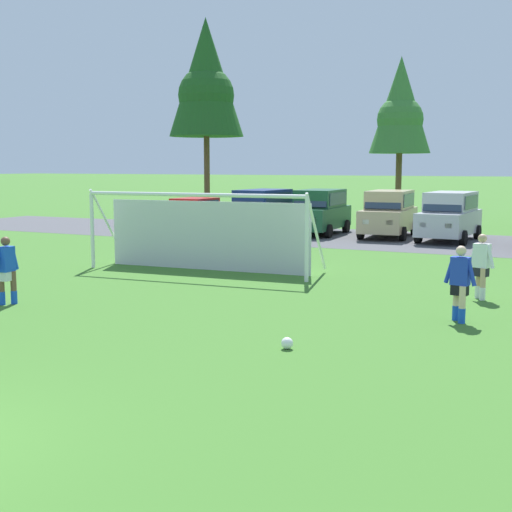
{
  "coord_description": "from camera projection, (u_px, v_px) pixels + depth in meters",
  "views": [
    {
      "loc": [
        7.49,
        -4.82,
        3.33
      ],
      "look_at": [
        1.55,
        7.52,
        1.52
      ],
      "focal_mm": 48.37,
      "sensor_mm": 36.0,
      "label": 1
    }
  ],
  "objects": [
    {
      "name": "parked_car_slot_left",
      "position": [
        262.0,
        211.0,
        33.37
      ],
      "size": [
        2.35,
        4.71,
        2.16
      ],
      "color": "navy",
      "rests_on": "ground"
    },
    {
      "name": "player_winger_left",
      "position": [
        481.0,
        267.0,
        17.14
      ],
      "size": [
        0.7,
        0.39,
        1.64
      ],
      "color": "tan",
      "rests_on": "ground"
    },
    {
      "name": "player_striker_near",
      "position": [
        460.0,
        284.0,
        14.65
      ],
      "size": [
        0.72,
        0.38,
        1.64
      ],
      "color": "beige",
      "rests_on": "ground"
    },
    {
      "name": "player_trailing_back",
      "position": [
        7.0,
        271.0,
        16.5
      ],
      "size": [
        0.32,
        0.74,
        1.64
      ],
      "color": "brown",
      "rests_on": "ground"
    },
    {
      "name": "parked_car_slot_center_left",
      "position": [
        319.0,
        211.0,
        33.31
      ],
      "size": [
        2.25,
        4.66,
        2.16
      ],
      "color": "#194C2D",
      "rests_on": "ground"
    },
    {
      "name": "tree_mid_left",
      "position": [
        400.0,
        109.0,
        40.81
      ],
      "size": [
        3.64,
        3.64,
        9.7
      ],
      "color": "brown",
      "rests_on": "ground"
    },
    {
      "name": "soccer_ball",
      "position": [
        287.0,
        343.0,
        12.54
      ],
      "size": [
        0.22,
        0.22,
        0.22
      ],
      "color": "white",
      "rests_on": "ground"
    },
    {
      "name": "soccer_goal",
      "position": [
        204.0,
        230.0,
        21.74
      ],
      "size": [
        7.52,
        2.4,
        2.57
      ],
      "color": "white",
      "rests_on": "ground"
    },
    {
      "name": "parking_lot_strip",
      "position": [
        399.0,
        240.0,
        30.74
      ],
      "size": [
        52.0,
        8.4,
        0.01
      ],
      "primitive_type": "cube",
      "color": "#4C4C51",
      "rests_on": "ground"
    },
    {
      "name": "parked_car_slot_center",
      "position": [
        389.0,
        213.0,
        32.03
      ],
      "size": [
        2.33,
        4.7,
        2.16
      ],
      "color": "tan",
      "rests_on": "ground"
    },
    {
      "name": "parked_car_slot_center_right",
      "position": [
        450.0,
        216.0,
        30.37
      ],
      "size": [
        2.34,
        4.71,
        2.16
      ],
      "color": "#B2B2BC",
      "rests_on": "ground"
    },
    {
      "name": "tree_left_edge",
      "position": [
        206.0,
        81.0,
        42.14
      ],
      "size": [
        4.59,
        4.59,
        12.23
      ],
      "color": "brown",
      "rests_on": "ground"
    },
    {
      "name": "ground_plane",
      "position": [
        316.0,
        273.0,
        21.36
      ],
      "size": [
        400.0,
        400.0,
        0.0
      ],
      "primitive_type": "plane",
      "color": "#3D7028"
    },
    {
      "name": "parked_car_slot_far_left",
      "position": [
        194.0,
        215.0,
        34.07
      ],
      "size": [
        2.12,
        4.24,
        1.72
      ],
      "color": "red",
      "rests_on": "ground"
    }
  ]
}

